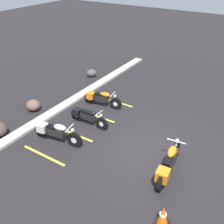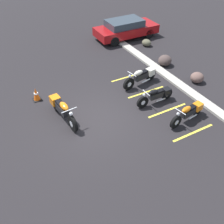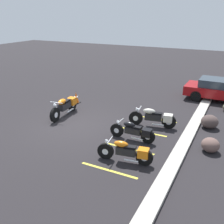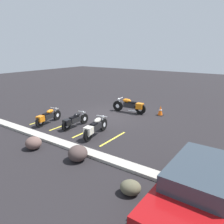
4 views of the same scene
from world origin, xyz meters
name	(u,v)px [view 4 (image 4 of 4)]	position (x,y,z in m)	size (l,w,h in m)	color
ground	(111,115)	(0.00, 0.00, 0.00)	(60.00, 60.00, 0.00)	black
motorcycle_orange_featured	(131,106)	(-0.80, -1.10, 0.50)	(2.40, 0.68, 0.94)	black
parked_bike_0	(95,127)	(-1.45, 3.46, 0.46)	(0.73, 2.18, 0.86)	black
parked_bike_1	(74,120)	(0.26, 3.16, 0.41)	(0.55, 1.98, 0.78)	black
parked_bike_2	(47,117)	(1.95, 3.59, 0.42)	(0.66, 2.02, 0.80)	black
car_red	(200,186)	(-6.95, 5.83, 0.68)	(1.85, 4.32, 1.29)	black
concrete_curb	(49,139)	(0.00, 5.10, 0.06)	(18.00, 0.50, 0.12)	#A8A399
landscape_rock_1	(33,143)	(-0.18, 6.10, 0.28)	(0.69, 0.67, 0.55)	brown
landscape_rock_2	(131,188)	(-5.16, 6.36, 0.22)	(0.63, 0.54, 0.44)	brown
landscape_rock_3	(78,153)	(-2.47, 5.76, 0.31)	(0.77, 0.75, 0.62)	#473936
traffic_cone	(160,111)	(-2.68, -1.72, 0.31)	(0.40, 0.40, 0.66)	black
stall_line_0	(113,139)	(-2.38, 3.24, 0.00)	(0.10, 2.10, 0.00)	gold
stall_line_1	(87,131)	(-0.68, 3.24, 0.00)	(0.10, 2.10, 0.00)	gold
stall_line_2	(64,125)	(1.01, 3.24, 0.00)	(0.10, 2.10, 0.00)	gold
stall_line_3	(45,120)	(2.71, 3.24, 0.00)	(0.10, 2.10, 0.00)	gold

